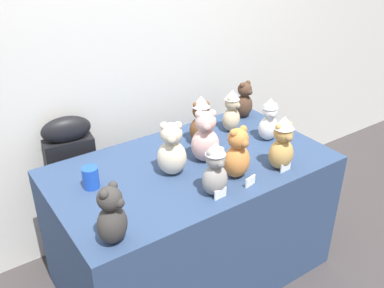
# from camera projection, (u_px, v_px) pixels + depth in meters

# --- Properties ---
(wall_back) EXTENTS (7.00, 0.08, 2.60)m
(wall_back) POSITION_uv_depth(u_px,v_px,m) (128.00, 37.00, 2.54)
(wall_back) COLOR silver
(wall_back) RESTS_ON ground_plane
(display_table) EXTENTS (1.50, 0.85, 0.76)m
(display_table) POSITION_uv_depth(u_px,v_px,m) (192.00, 220.00, 2.48)
(display_table) COLOR navy
(display_table) RESTS_ON ground_plane
(instrument_case) EXTENTS (0.29, 0.16, 0.95)m
(instrument_case) POSITION_uv_depth(u_px,v_px,m) (75.00, 188.00, 2.60)
(instrument_case) COLOR black
(instrument_case) RESTS_ON ground_plane
(teddy_bear_cream) EXTENTS (0.19, 0.18, 0.29)m
(teddy_bear_cream) POSITION_uv_depth(u_px,v_px,m) (172.00, 150.00, 2.15)
(teddy_bear_cream) COLOR beige
(teddy_bear_cream) RESTS_ON display_table
(teddy_bear_blush) EXTENTS (0.19, 0.19, 0.30)m
(teddy_bear_blush) POSITION_uv_depth(u_px,v_px,m) (205.00, 138.00, 2.27)
(teddy_bear_blush) COLOR beige
(teddy_bear_blush) RESTS_ON display_table
(teddy_bear_chestnut) EXTENTS (0.16, 0.15, 0.29)m
(teddy_bear_chestnut) POSITION_uv_depth(u_px,v_px,m) (201.00, 121.00, 2.44)
(teddy_bear_chestnut) COLOR brown
(teddy_bear_chestnut) RESTS_ON display_table
(teddy_bear_charcoal) EXTENTS (0.18, 0.17, 0.27)m
(teddy_bear_charcoal) POSITION_uv_depth(u_px,v_px,m) (112.00, 216.00, 1.71)
(teddy_bear_charcoal) COLOR #383533
(teddy_bear_charcoal) RESTS_ON display_table
(teddy_bear_ginger) EXTENTS (0.15, 0.13, 0.28)m
(teddy_bear_ginger) POSITION_uv_depth(u_px,v_px,m) (237.00, 154.00, 2.13)
(teddy_bear_ginger) COLOR #D17F3D
(teddy_bear_ginger) RESTS_ON display_table
(teddy_bear_honey) EXTENTS (0.14, 0.13, 0.30)m
(teddy_bear_honey) POSITION_uv_depth(u_px,v_px,m) (282.00, 143.00, 2.20)
(teddy_bear_honey) COLOR tan
(teddy_bear_honey) RESTS_ON display_table
(teddy_bear_snow) EXTENTS (0.14, 0.13, 0.26)m
(teddy_bear_snow) POSITION_uv_depth(u_px,v_px,m) (269.00, 120.00, 2.49)
(teddy_bear_snow) COLOR white
(teddy_bear_snow) RESTS_ON display_table
(teddy_bear_cocoa) EXTENTS (0.14, 0.13, 0.24)m
(teddy_bear_cocoa) POSITION_uv_depth(u_px,v_px,m) (244.00, 101.00, 2.78)
(teddy_bear_cocoa) COLOR #4C3323
(teddy_bear_cocoa) RESTS_ON display_table
(teddy_bear_ash) EXTENTS (0.13, 0.12, 0.28)m
(teddy_bear_ash) POSITION_uv_depth(u_px,v_px,m) (215.00, 169.00, 1.99)
(teddy_bear_ash) COLOR gray
(teddy_bear_ash) RESTS_ON display_table
(teddy_bear_sand) EXTENTS (0.15, 0.13, 0.26)m
(teddy_bear_sand) POSITION_uv_depth(u_px,v_px,m) (232.00, 111.00, 2.59)
(teddy_bear_sand) COLOR #CCB78E
(teddy_bear_sand) RESTS_ON display_table
(party_cup_blue) EXTENTS (0.08, 0.08, 0.11)m
(party_cup_blue) POSITION_uv_depth(u_px,v_px,m) (91.00, 178.00, 2.08)
(party_cup_blue) COLOR blue
(party_cup_blue) RESTS_ON display_table
(name_card_front_left) EXTENTS (0.07, 0.01, 0.05)m
(name_card_front_left) POSITION_uv_depth(u_px,v_px,m) (220.00, 194.00, 2.01)
(name_card_front_left) COLOR white
(name_card_front_left) RESTS_ON display_table
(name_card_front_middle) EXTENTS (0.07, 0.01, 0.05)m
(name_card_front_middle) POSITION_uv_depth(u_px,v_px,m) (285.00, 167.00, 2.23)
(name_card_front_middle) COLOR white
(name_card_front_middle) RESTS_ON display_table
(name_card_front_right) EXTENTS (0.07, 0.02, 0.05)m
(name_card_front_right) POSITION_uv_depth(u_px,v_px,m) (250.00, 181.00, 2.11)
(name_card_front_right) COLOR white
(name_card_front_right) RESTS_ON display_table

